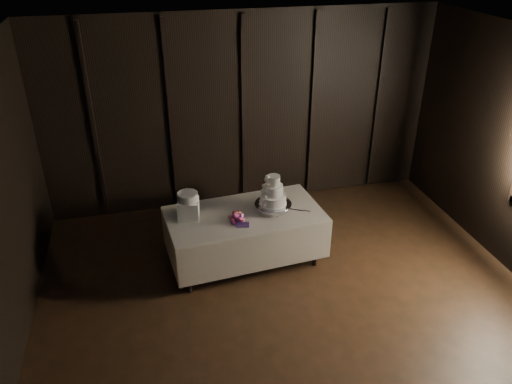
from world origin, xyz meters
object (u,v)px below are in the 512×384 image
(bouquet, at_px, (237,217))
(small_cake, at_px, (188,197))
(cake_stand, at_px, (273,207))
(display_table, at_px, (245,235))
(box_pedestal, at_px, (189,209))
(wedding_cake, at_px, (271,194))

(bouquet, xyz_separation_m, small_cake, (-0.57, 0.22, 0.24))
(bouquet, bearing_deg, cake_stand, 18.65)
(display_table, height_order, box_pedestal, box_pedestal)
(cake_stand, relative_size, wedding_cake, 1.21)
(display_table, relative_size, cake_stand, 4.30)
(cake_stand, relative_size, small_cake, 1.87)
(wedding_cake, distance_m, small_cake, 1.06)
(wedding_cake, bearing_deg, cake_stand, 11.87)
(box_pedestal, relative_size, small_cake, 1.01)
(small_cake, bearing_deg, box_pedestal, 0.00)
(display_table, xyz_separation_m, small_cake, (-0.71, 0.05, 0.64))
(box_pedestal, bearing_deg, wedding_cake, -3.54)
(wedding_cake, height_order, bouquet, wedding_cake)
(display_table, distance_m, cake_stand, 0.54)
(display_table, distance_m, small_cake, 0.96)
(cake_stand, relative_size, bouquet, 1.32)
(cake_stand, height_order, box_pedestal, box_pedestal)
(bouquet, xyz_separation_m, box_pedestal, (-0.57, 0.22, 0.07))
(wedding_cake, height_order, box_pedestal, wedding_cake)
(bouquet, bearing_deg, small_cake, 158.61)
(bouquet, height_order, small_cake, small_cake)
(bouquet, distance_m, small_cake, 0.66)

